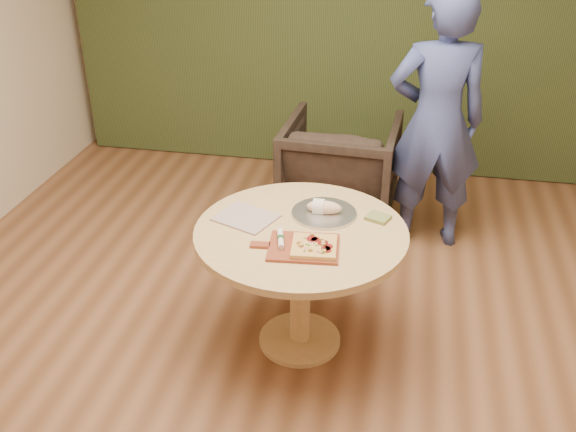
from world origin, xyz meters
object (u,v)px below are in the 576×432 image
Objects in this scene: flatbread_pizza at (314,246)px; armchair at (341,163)px; pizza_paddle at (302,247)px; cutlery_roll at (281,238)px; pedestal_table at (301,252)px; person_standing at (436,123)px; serving_tray at (324,213)px; bread_roll at (323,207)px.

flatbread_pizza is 0.28× the size of armchair.
flatbread_pizza is (0.07, -0.01, 0.02)m from pizza_paddle.
cutlery_roll is at bearing 168.51° from flatbread_pizza.
pedestal_table is 1.50m from person_standing.
person_standing is (0.59, 1.11, 0.15)m from serving_tray.
bread_roll is at bearing 180.00° from serving_tray.
bread_roll is (-0.01, 0.00, 0.04)m from serving_tray.
armchair is (0.03, 1.59, -0.18)m from pedestal_table.
pizza_paddle is 1.80m from armchair.
pedestal_table is at bearing 117.81° from flatbread_pizza.
pedestal_table is 0.24m from pizza_paddle.
bread_roll is (0.16, 0.34, 0.01)m from cutlery_roll.
flatbread_pizza reaches higher than cutlery_roll.
armchair is (0.11, 1.74, -0.35)m from cutlery_roll.
bread_roll is at bearing 50.91° from cutlery_roll.
pizza_paddle is 2.37× the size of bread_roll.
bread_roll reaches higher than pizza_paddle.
bread_roll is at bearing 65.55° from pedestal_table.
pedestal_table is 5.84× the size of bread_roll.
cutlery_roll is 0.23× the size of armchair.
serving_tray is at bearing 0.00° from bread_roll.
person_standing reaches higher than flatbread_pizza.
cutlery_roll reaches higher than serving_tray.
armchair is at bearing 72.67° from cutlery_roll.
bread_roll reaches higher than cutlery_roll.
cutlery_roll is 1.78m from armchair.
pizza_paddle is at bearing -27.20° from cutlery_roll.
person_standing is (0.76, 1.46, 0.13)m from cutlery_roll.
cutlery_roll reaches higher than pedestal_table.
serving_tray is (-0.01, 0.38, -0.02)m from flatbread_pizza.
pedestal_table is 1.60m from armchair.
armchair is at bearing 92.29° from bread_roll.
pedestal_table is 5.70× the size of cutlery_roll.
flatbread_pizza reaches higher than pizza_paddle.
flatbread_pizza reaches higher than pedestal_table.
pizza_paddle is 0.38m from serving_tray.
bread_roll is at bearing 92.36° from flatbread_pizza.
serving_tray is 0.42× the size of armchair.
pizza_paddle is 0.25× the size of person_standing.
pizza_paddle is at bearing -97.73° from bread_roll.
cutlery_roll is at bearing 161.40° from pizza_paddle.
cutlery_roll is 0.39m from serving_tray.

